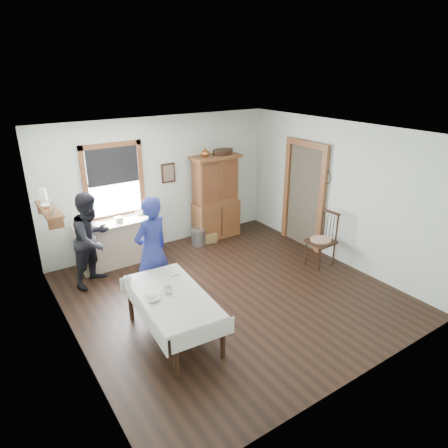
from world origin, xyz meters
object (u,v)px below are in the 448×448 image
(wicker_basket, at_px, (208,238))
(china_hutch, at_px, (216,197))
(pail, at_px, (199,238))
(dining_table, at_px, (173,316))
(woman_blue, at_px, (152,254))
(spindle_chair, at_px, (321,239))
(figure_dark, at_px, (93,242))
(work_counter, at_px, (117,242))

(wicker_basket, bearing_deg, china_hutch, 29.19)
(pail, height_order, wicker_basket, pail)
(dining_table, relative_size, pail, 5.14)
(woman_blue, bearing_deg, china_hutch, -162.17)
(china_hutch, bearing_deg, wicker_basket, -151.02)
(china_hutch, xyz_separation_m, dining_table, (-2.45, -2.70, -0.58))
(spindle_chair, bearing_deg, china_hutch, 108.45)
(spindle_chair, bearing_deg, dining_table, -176.13)
(spindle_chair, distance_m, woman_blue, 3.25)
(spindle_chair, distance_m, pail, 2.59)
(pail, bearing_deg, dining_table, -126.85)
(woman_blue, bearing_deg, figure_dark, -79.07)
(dining_table, xyz_separation_m, spindle_chair, (3.36, 0.41, 0.20))
(china_hutch, height_order, dining_table, china_hutch)
(work_counter, height_order, dining_table, work_counter)
(woman_blue, relative_size, figure_dark, 1.07)
(work_counter, height_order, pail, work_counter)
(spindle_chair, relative_size, pail, 3.25)
(china_hutch, relative_size, dining_table, 1.08)
(spindle_chair, xyz_separation_m, figure_dark, (-3.79, 1.74, 0.23))
(work_counter, bearing_deg, dining_table, -94.68)
(woman_blue, bearing_deg, wicker_basket, -161.12)
(china_hutch, relative_size, figure_dark, 1.19)
(work_counter, relative_size, wicker_basket, 4.48)
(dining_table, relative_size, spindle_chair, 1.58)
(spindle_chair, relative_size, woman_blue, 0.65)
(work_counter, relative_size, woman_blue, 0.91)
(pail, height_order, figure_dark, figure_dark)
(work_counter, xyz_separation_m, figure_dark, (-0.59, -0.51, 0.34))
(work_counter, bearing_deg, woman_blue, -90.30)
(dining_table, bearing_deg, china_hutch, 47.71)
(china_hutch, distance_m, pail, 0.97)
(dining_table, relative_size, wicker_basket, 5.09)
(spindle_chair, distance_m, figure_dark, 4.18)
(figure_dark, bearing_deg, work_counter, 7.77)
(work_counter, xyz_separation_m, spindle_chair, (3.20, -2.25, 0.11))
(china_hutch, xyz_separation_m, figure_dark, (-2.89, -0.55, -0.15))
(work_counter, distance_m, dining_table, 2.67)
(spindle_chair, distance_m, wicker_basket, 2.48)
(wicker_basket, relative_size, woman_blue, 0.20)
(dining_table, height_order, spindle_chair, spindle_chair)
(work_counter, distance_m, woman_blue, 1.67)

